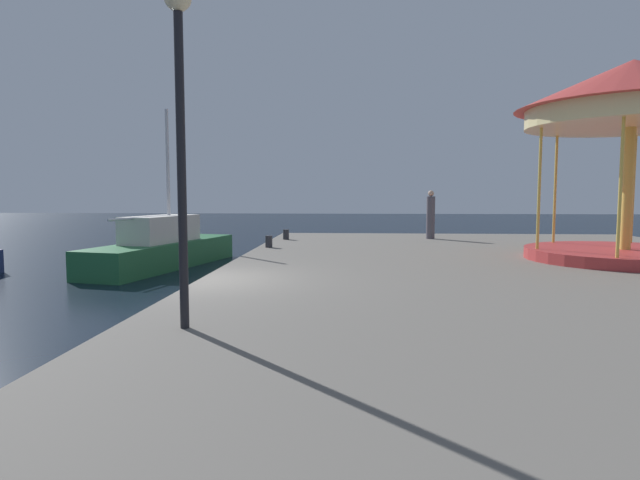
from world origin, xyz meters
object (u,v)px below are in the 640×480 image
at_px(carousel, 632,112).
at_px(person_by_the_water, 431,216).
at_px(sailboat_green, 163,248).
at_px(bollard_south, 286,234).
at_px(lamp_post_mid_promenade, 180,98).
at_px(bollard_north, 269,242).

relative_size(carousel, person_by_the_water, 3.06).
relative_size(sailboat_green, bollard_south, 19.05).
xyz_separation_m(lamp_post_mid_promenade, person_by_the_water, (5.40, 14.84, -2.15)).
xyz_separation_m(bollard_south, person_by_the_water, (5.81, 0.74, 0.72)).
relative_size(carousel, bollard_north, 14.98).
bearing_deg(carousel, bollard_north, 164.36).
height_order(sailboat_green, lamp_post_mid_promenade, sailboat_green).
xyz_separation_m(bollard_south, bollard_north, (-0.18, -3.20, 0.00)).
distance_m(lamp_post_mid_promenade, bollard_north, 11.29).
bearing_deg(bollard_south, sailboat_green, -147.39).
relative_size(sailboat_green, lamp_post_mid_promenade, 1.69).
bearing_deg(carousel, bollard_south, 148.99).
bearing_deg(bollard_south, bollard_north, -93.21).
bearing_deg(sailboat_green, carousel, -13.73).
distance_m(carousel, person_by_the_water, 8.62).
distance_m(lamp_post_mid_promenade, person_by_the_water, 15.93).
bearing_deg(bollard_south, carousel, -31.01).
relative_size(carousel, lamp_post_mid_promenade, 1.33).
height_order(carousel, bollard_south, carousel).
height_order(sailboat_green, carousel, carousel).
relative_size(lamp_post_mid_promenade, bollard_north, 11.29).
xyz_separation_m(carousel, lamp_post_mid_promenade, (-9.70, -8.03, -0.93)).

